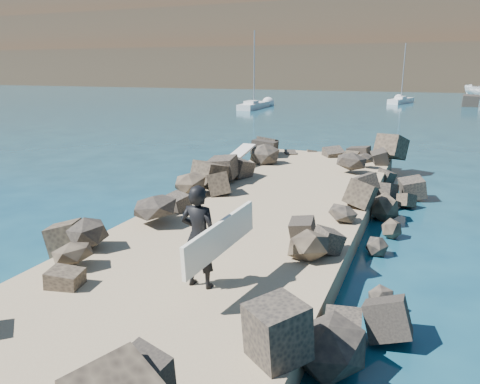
# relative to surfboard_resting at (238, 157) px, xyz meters

# --- Properties ---
(ground) EXTENTS (800.00, 800.00, 0.00)m
(ground) POSITION_rel_surfboard_resting_xyz_m (2.88, -5.95, -1.04)
(ground) COLOR #0F384C
(ground) RESTS_ON ground
(jetty) EXTENTS (6.00, 26.00, 0.60)m
(jetty) POSITION_rel_surfboard_resting_xyz_m (2.88, -7.95, -0.74)
(jetty) COLOR #8C7759
(jetty) RESTS_ON ground
(riprap_left) EXTENTS (2.60, 22.00, 1.00)m
(riprap_left) POSITION_rel_surfboard_resting_xyz_m (-0.02, -7.45, -0.54)
(riprap_left) COLOR black
(riprap_left) RESTS_ON ground
(riprap_right) EXTENTS (2.60, 22.00, 1.00)m
(riprap_right) POSITION_rel_surfboard_resting_xyz_m (5.78, -7.45, -0.54)
(riprap_right) COLOR #272521
(riprap_right) RESTS_ON ground
(headland) EXTENTS (360.00, 140.00, 32.00)m
(headland) POSITION_rel_surfboard_resting_xyz_m (12.88, 154.05, 14.96)
(headland) COLOR #2D4919
(headland) RESTS_ON ground
(surfboard_resting) EXTENTS (0.75, 2.39, 0.08)m
(surfboard_resting) POSITION_rel_surfboard_resting_xyz_m (0.00, 0.00, 0.00)
(surfboard_resting) COLOR silver
(surfboard_resting) RESTS_ON riprap_left
(surfer_with_board) EXTENTS (0.99, 2.48, 2.00)m
(surfer_with_board) POSITION_rel_surfboard_resting_xyz_m (3.59, -10.63, 0.57)
(surfer_with_board) COLOR black
(surfer_with_board) RESTS_ON jetty
(sailboat_a) EXTENTS (1.88, 7.59, 9.05)m
(sailboat_a) POSITION_rel_surfboard_resting_xyz_m (-12.32, 35.19, -0.69)
(sailboat_a) COLOR silver
(sailboat_a) RESTS_ON ground
(sailboat_b) EXTENTS (3.16, 6.82, 8.09)m
(sailboat_b) POSITION_rel_surfboard_resting_xyz_m (3.47, 50.94, -0.69)
(sailboat_b) COLOR silver
(sailboat_b) RESTS_ON ground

